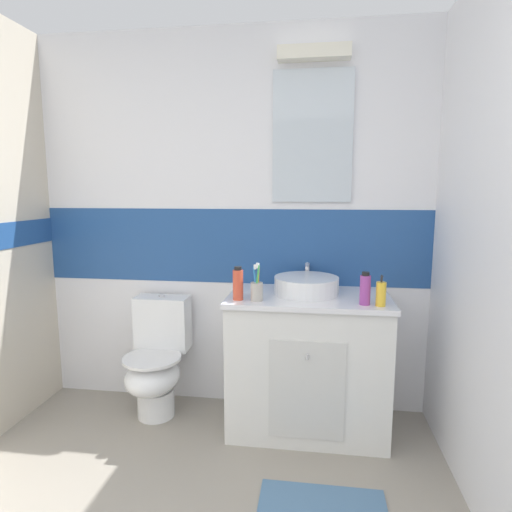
# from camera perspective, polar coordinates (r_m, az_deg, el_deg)

# --- Properties ---
(wall_back_tiled) EXTENTS (3.20, 0.20, 2.50)m
(wall_back_tiled) POSITION_cam_1_polar(r_m,az_deg,el_deg) (2.88, -3.09, 4.60)
(wall_back_tiled) COLOR white
(wall_back_tiled) RESTS_ON ground_plane
(vanity_cabinet) EXTENTS (0.96, 0.57, 0.85)m
(vanity_cabinet) POSITION_cam_1_polar(r_m,az_deg,el_deg) (2.71, 6.95, -13.94)
(vanity_cabinet) COLOR silver
(vanity_cabinet) RESTS_ON ground_plane
(sink_basin) EXTENTS (0.39, 0.43, 0.16)m
(sink_basin) POSITION_cam_1_polar(r_m,az_deg,el_deg) (2.59, 6.79, -3.84)
(sink_basin) COLOR white
(sink_basin) RESTS_ON vanity_cabinet
(toilet) EXTENTS (0.37, 0.50, 0.78)m
(toilet) POSITION_cam_1_polar(r_m,az_deg,el_deg) (2.94, -13.21, -13.61)
(toilet) COLOR white
(toilet) RESTS_ON ground_plane
(toothbrush_cup) EXTENTS (0.07, 0.07, 0.22)m
(toothbrush_cup) POSITION_cam_1_polar(r_m,az_deg,el_deg) (2.41, 0.10, -4.56)
(toothbrush_cup) COLOR #B2ADA3
(toothbrush_cup) RESTS_ON vanity_cabinet
(soap_dispenser) EXTENTS (0.05, 0.05, 0.17)m
(soap_dispenser) POSITION_cam_1_polar(r_m,az_deg,el_deg) (2.40, 16.45, -4.89)
(soap_dispenser) COLOR yellow
(soap_dispenser) RESTS_ON vanity_cabinet
(shampoo_bottle_tall) EXTENTS (0.06, 0.06, 0.18)m
(shampoo_bottle_tall) POSITION_cam_1_polar(r_m,az_deg,el_deg) (2.40, 14.46, -4.35)
(shampoo_bottle_tall) COLOR #993F99
(shampoo_bottle_tall) RESTS_ON vanity_cabinet
(mouthwash_bottle) EXTENTS (0.06, 0.06, 0.19)m
(mouthwash_bottle) POSITION_cam_1_polar(r_m,az_deg,el_deg) (2.43, -2.43, -3.78)
(mouthwash_bottle) COLOR #D84C33
(mouthwash_bottle) RESTS_ON vanity_cabinet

